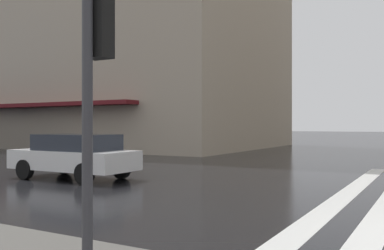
% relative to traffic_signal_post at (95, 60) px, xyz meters
% --- Properties ---
extents(traffic_signal_post, '(0.44, 0.30, 3.16)m').
position_rel_traffic_signal_post_xyz_m(traffic_signal_post, '(0.00, 0.00, 0.00)').
color(traffic_signal_post, '#333338').
rests_on(traffic_signal_post, sidewalk_pavement).
extents(car_white, '(1.85, 4.10, 1.41)m').
position_rel_traffic_signal_post_xyz_m(car_white, '(6.19, 6.51, -1.68)').
color(car_white, silver).
rests_on(car_white, ground_plane).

